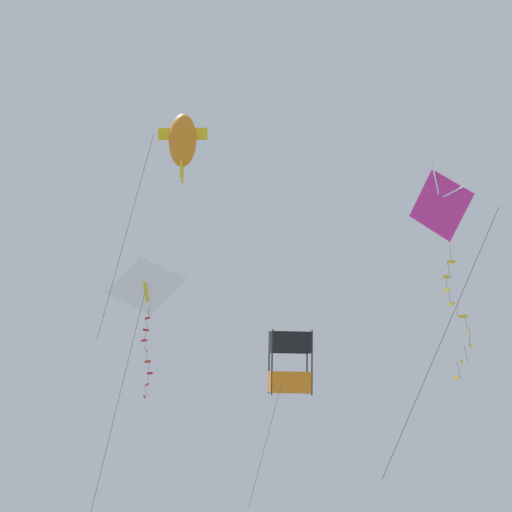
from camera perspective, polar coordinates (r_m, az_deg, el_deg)
name	(u,v)px	position (r m, az deg, el deg)	size (l,w,h in m)	color
kite_box_far_centre	(290,362)	(26.95, 2.50, -7.79)	(2.64, 2.39, 5.95)	black
kite_diamond_near_right	(441,210)	(17.66, 13.42, 3.29)	(2.84, 1.57, 6.81)	#DB2D93
kite_fish_upper_right	(183,141)	(23.06, -5.39, 8.41)	(2.91, 2.61, 6.73)	orange
kite_delta_mid_left	(146,289)	(22.22, -8.05, -2.41)	(2.20, 1.44, 8.11)	white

